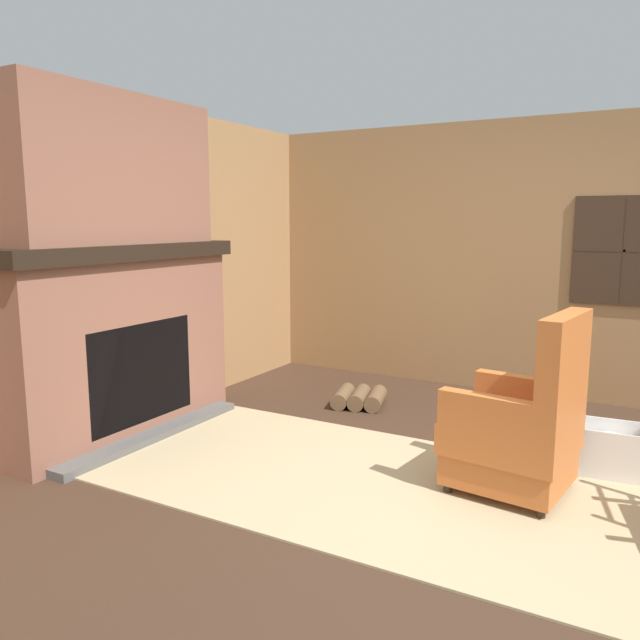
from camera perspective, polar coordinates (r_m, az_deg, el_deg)
The scene contains 12 objects.
ground_plane at distance 3.64m, azimuth 10.53°, elevation -16.22°, with size 14.00×14.00×0.00m, color #3D281C.
wood_panel_wall_left at distance 4.76m, azimuth -19.44°, elevation 4.52°, with size 0.06×5.63×2.42m.
wood_panel_wall_back at distance 5.77m, azimuth 19.31°, elevation 5.28°, with size 5.63×0.09×2.42m.
fireplace_hearth at distance 4.67m, azimuth -17.36°, elevation -1.95°, with size 0.56×1.95×1.38m.
chimney_breast at distance 4.61m, azimuth -18.19°, elevation 12.93°, with size 0.30×1.63×1.01m.
area_rug at distance 3.78m, azimuth 7.03°, elevation -15.02°, with size 3.99×1.66×0.01m.
armchair at distance 3.76m, azimuth 17.83°, elevation -9.57°, with size 0.73×0.69×1.06m.
firewood_stack at distance 5.30m, azimuth 3.61°, elevation -7.09°, with size 0.51×0.50×0.14m.
laundry_basket at distance 4.29m, azimuth 24.85°, elevation -10.70°, with size 0.44×0.33×0.31m.
oil_lamp_vase at distance 4.28m, azimuth -23.51°, elevation 7.67°, with size 0.13×0.13×0.32m.
storage_case at distance 5.07m, azimuth -12.97°, elevation 7.68°, with size 0.15×0.22×0.12m.
decorative_plate_on_mantel at distance 4.57m, azimuth -19.30°, elevation 8.32°, with size 0.07×0.29×0.29m.
Camera 1 is at (1.02, -3.13, 1.55)m, focal length 35.00 mm.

